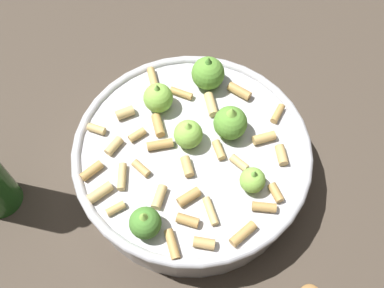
{
  "coord_description": "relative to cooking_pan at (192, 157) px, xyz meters",
  "views": [
    {
      "loc": [
        -0.12,
        -0.24,
        0.53
      ],
      "look_at": [
        0.0,
        0.0,
        0.08
      ],
      "focal_mm": 40.09,
      "sensor_mm": 36.0,
      "label": 1
    }
  ],
  "objects": [
    {
      "name": "ground_plane",
      "position": [
        -0.0,
        -0.0,
        -0.04
      ],
      "size": [
        2.4,
        2.4,
        0.0
      ],
      "primitive_type": "plane",
      "color": "#42382D"
    },
    {
      "name": "cooking_pan",
      "position": [
        0.0,
        0.0,
        0.0
      ],
      "size": [
        0.3,
        0.3,
        0.12
      ],
      "color": "#B7B7BC",
      "rests_on": "ground"
    }
  ]
}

